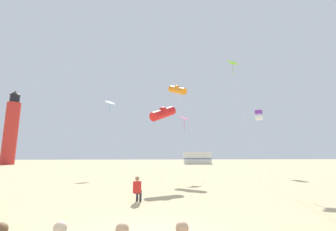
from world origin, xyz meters
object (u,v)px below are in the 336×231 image
object	(u,v)px
kite_diamond_lime	(233,67)
lighthouse_distant	(11,129)
kite_diamond_cyan	(110,105)
kite_tube_orange	(177,90)
kite_diamond_rainbow	(184,120)
kite_tube_scarlet	(163,113)
kite_box_violet	(259,115)
rv_van_white	(197,158)
kite_flyer_standing	(138,188)

from	to	relation	value
kite_diamond_lime	lighthouse_distant	size ratio (longest dim) A/B	0.65
kite_diamond_cyan	kite_tube_orange	xyz separation A→B (m)	(7.56, -3.74, 0.99)
kite_diamond_rainbow	kite_tube_scarlet	bearing A→B (deg)	-119.44
kite_box_violet	rv_van_white	size ratio (longest dim) A/B	1.11
kite_box_violet	lighthouse_distant	bearing A→B (deg)	146.66
kite_tube_orange	kite_diamond_rainbow	bearing A→B (deg)	-77.21
rv_van_white	lighthouse_distant	bearing A→B (deg)	-176.23
rv_van_white	kite_diamond_cyan	bearing A→B (deg)	-117.38
kite_diamond_rainbow	kite_tube_orange	world-z (taller)	kite_tube_orange
kite_diamond_cyan	kite_box_violet	world-z (taller)	kite_diamond_cyan
kite_diamond_rainbow	kite_tube_scarlet	distance (m)	4.66
kite_diamond_lime	kite_tube_scarlet	bearing A→B (deg)	-162.86
kite_diamond_cyan	rv_van_white	distance (m)	32.16
kite_diamond_lime	kite_diamond_rainbow	size ratio (longest dim) A/B	1.86
kite_diamond_lime	rv_van_white	xyz separation A→B (m)	(4.00, 34.30, -8.80)
kite_tube_scarlet	kite_flyer_standing	bearing A→B (deg)	-104.39
rv_van_white	kite_tube_scarlet	bearing A→B (deg)	-102.48
lighthouse_distant	kite_diamond_lime	bearing A→B (deg)	-41.67
kite_tube_scarlet	lighthouse_distant	size ratio (longest dim) A/B	0.36
kite_diamond_rainbow	kite_diamond_cyan	world-z (taller)	kite_diamond_cyan
rv_van_white	kite_tube_orange	bearing A→B (deg)	-102.09
kite_flyer_standing	kite_diamond_rainbow	bearing A→B (deg)	-98.08
kite_diamond_cyan	kite_tube_scarlet	xyz separation A→B (m)	(5.65, -9.47, -2.62)
kite_flyer_standing	lighthouse_distant	world-z (taller)	lighthouse_distant
kite_diamond_lime	kite_box_violet	xyz separation A→B (m)	(5.07, 5.64, -3.46)
kite_diamond_cyan	kite_flyer_standing	bearing A→B (deg)	-75.52
kite_tube_orange	kite_flyer_standing	bearing A→B (deg)	-106.34
kite_diamond_cyan	lighthouse_distant	xyz separation A→B (m)	(-26.30, 27.01, -0.14)
kite_diamond_lime	kite_tube_orange	size ratio (longest dim) A/B	1.13
kite_diamond_lime	kite_box_violet	bearing A→B (deg)	48.00
lighthouse_distant	rv_van_white	xyz separation A→B (m)	(42.65, -0.11, -6.45)
kite_tube_orange	lighthouse_distant	distance (m)	45.75
kite_flyer_standing	kite_diamond_cyan	distance (m)	17.80
kite_diamond_rainbow	lighthouse_distant	size ratio (longest dim) A/B	0.35
kite_diamond_lime	kite_box_violet	size ratio (longest dim) A/B	1.49
kite_box_violet	rv_van_white	world-z (taller)	kite_box_violet
kite_diamond_cyan	kite_box_violet	xyz separation A→B (m)	(17.43, -1.76, -1.24)
kite_flyer_standing	kite_diamond_lime	size ratio (longest dim) A/B	0.11
kite_flyer_standing	kite_tube_orange	distance (m)	15.00
kite_flyer_standing	kite_tube_orange	size ratio (longest dim) A/B	0.12
kite_tube_scarlet	kite_tube_orange	world-z (taller)	kite_tube_orange
kite_tube_scarlet	kite_tube_orange	size ratio (longest dim) A/B	0.63
kite_diamond_cyan	lighthouse_distant	distance (m)	37.70
kite_flyer_standing	rv_van_white	size ratio (longest dim) A/B	0.18
kite_diamond_rainbow	lighthouse_distant	xyz separation A→B (m)	(-34.24, 32.42, 2.39)
kite_box_violet	rv_van_white	bearing A→B (deg)	92.15
kite_diamond_rainbow	rv_van_white	xyz separation A→B (m)	(8.41, 32.31, -4.06)
lighthouse_distant	kite_box_violet	bearing A→B (deg)	-33.34
kite_diamond_rainbow	kite_diamond_lime	bearing A→B (deg)	-24.24
kite_flyer_standing	kite_diamond_rainbow	distance (m)	12.01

